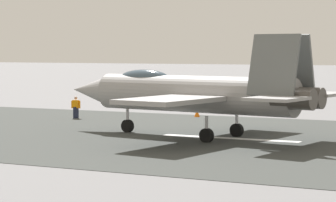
{
  "coord_description": "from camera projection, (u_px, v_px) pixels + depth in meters",
  "views": [
    {
      "loc": [
        -15.22,
        39.12,
        4.89
      ],
      "look_at": [
        2.83,
        3.15,
        2.2
      ],
      "focal_mm": 82.1,
      "sensor_mm": 36.0,
      "label": 1
    }
  ],
  "objects": [
    {
      "name": "ground_plane",
      "position": [
        240.0,
        139.0,
        42.03
      ],
      "size": [
        400.0,
        400.0,
        0.0
      ],
      "primitive_type": "plane",
      "color": "slate"
    },
    {
      "name": "runway_strip",
      "position": [
        240.0,
        139.0,
        42.02
      ],
      "size": [
        240.0,
        26.0,
        0.02
      ],
      "color": "#383C39",
      "rests_on": "ground"
    },
    {
      "name": "fighter_jet",
      "position": [
        193.0,
        93.0,
        42.71
      ],
      "size": [
        16.95,
        13.58,
        5.7
      ],
      "color": "#969595",
      "rests_on": "ground"
    },
    {
      "name": "crew_person",
      "position": [
        76.0,
        107.0,
        54.6
      ],
      "size": [
        0.69,
        0.36,
        1.58
      ],
      "color": "#1E2338",
      "rests_on": "ground"
    },
    {
      "name": "marker_cone_mid",
      "position": [
        197.0,
        113.0,
        55.82
      ],
      "size": [
        0.44,
        0.44,
        0.55
      ],
      "primitive_type": "cone",
      "color": "orange",
      "rests_on": "ground"
    }
  ]
}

